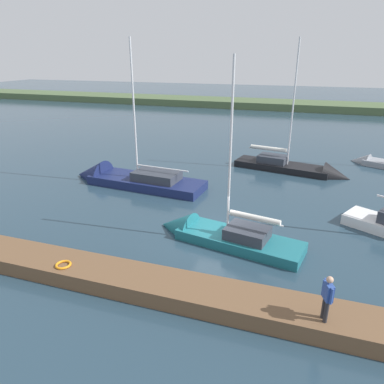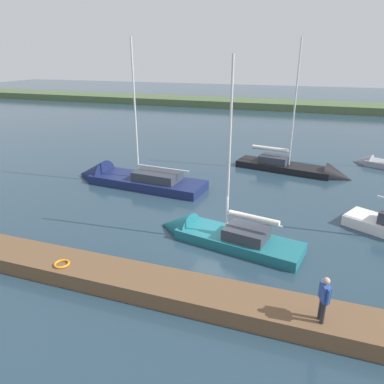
% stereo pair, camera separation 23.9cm
% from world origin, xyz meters
% --- Properties ---
extents(ground_plane, '(200.00, 200.00, 0.00)m').
position_xyz_m(ground_plane, '(0.00, 0.00, 0.00)').
color(ground_plane, '#263D4C').
extents(far_shoreline, '(180.00, 8.00, 2.40)m').
position_xyz_m(far_shoreline, '(0.00, -49.33, 0.00)').
color(far_shoreline, '#4C603D').
rests_on(far_shoreline, ground_plane).
extents(dock_pier, '(27.25, 1.88, 0.67)m').
position_xyz_m(dock_pier, '(0.00, 5.54, 0.33)').
color(dock_pier, brown).
rests_on(dock_pier, ground_plane).
extents(life_ring_buoy, '(0.66, 0.66, 0.10)m').
position_xyz_m(life_ring_buoy, '(4.96, 5.92, 0.72)').
color(life_ring_buoy, orange).
rests_on(life_ring_buoy, dock_pier).
extents(sailboat_inner_slip, '(9.29, 3.83, 11.12)m').
position_xyz_m(sailboat_inner_slip, '(-3.59, -12.39, 0.13)').
color(sailboat_inner_slip, black).
rests_on(sailboat_inner_slip, ground_plane).
extents(sailboat_outer_mooring, '(10.46, 3.53, 11.12)m').
position_xyz_m(sailboat_outer_mooring, '(8.43, -5.66, 0.22)').
color(sailboat_outer_mooring, navy).
rests_on(sailboat_outer_mooring, ground_plane).
extents(sailboat_far_right, '(7.89, 3.45, 9.84)m').
position_xyz_m(sailboat_far_right, '(-0.16, 0.53, 0.17)').
color(sailboat_far_right, '#1E6B75').
rests_on(sailboat_far_right, ground_plane).
extents(person_on_dock, '(0.36, 0.61, 1.68)m').
position_xyz_m(person_on_dock, '(-5.25, 5.92, 1.63)').
color(person_on_dock, '#28282D').
rests_on(person_on_dock, dock_pier).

